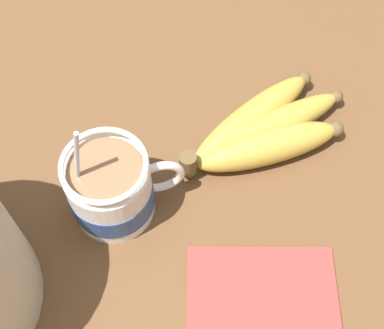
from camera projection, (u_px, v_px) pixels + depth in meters
table at (146, 196)px, 63.03cm from camera, size 92.95×92.95×2.93cm
coffee_mug at (112, 189)px, 56.98cm from camera, size 12.71×9.17×15.63cm
banana_bunch at (263, 132)px, 63.44cm from camera, size 22.10×13.08×4.46cm
napkin at (262, 298)px, 55.06cm from camera, size 17.72×14.33×0.60cm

